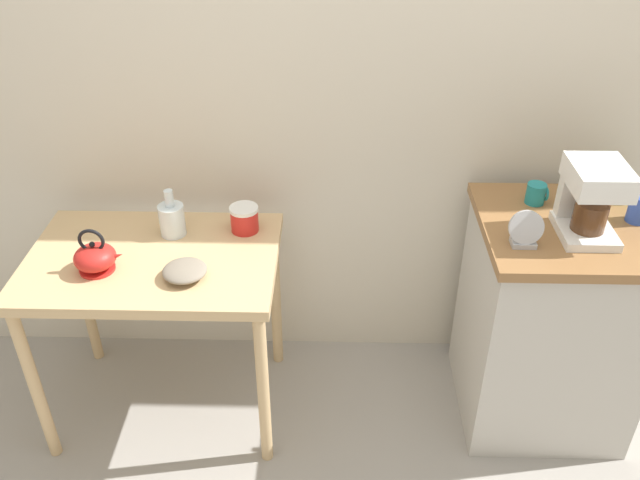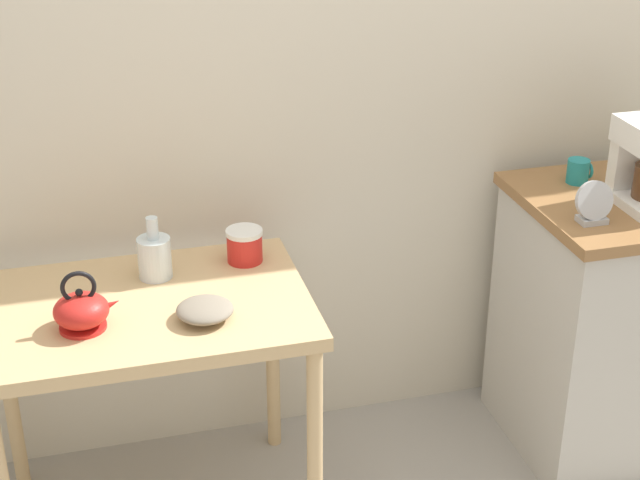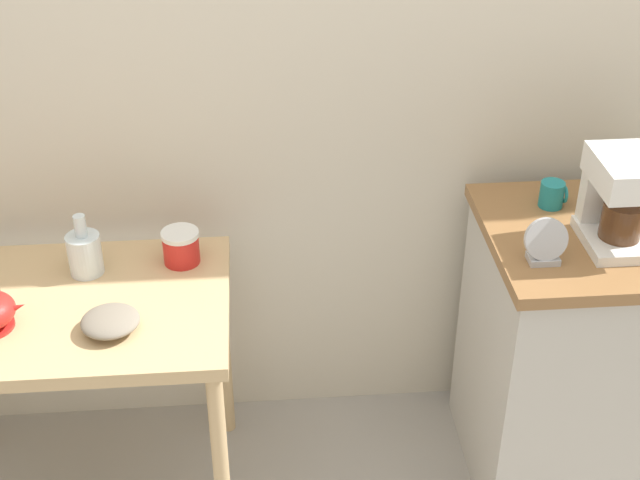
{
  "view_description": "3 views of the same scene",
  "coord_description": "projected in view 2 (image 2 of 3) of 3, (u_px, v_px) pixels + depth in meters",
  "views": [
    {
      "loc": [
        -0.05,
        -1.93,
        2.08
      ],
      "look_at": [
        -0.1,
        -0.03,
        0.85
      ],
      "focal_mm": 36.99,
      "sensor_mm": 36.0,
      "label": 1
    },
    {
      "loc": [
        -0.84,
        -2.36,
        2.06
      ],
      "look_at": [
        -0.21,
        -0.0,
        0.88
      ],
      "focal_mm": 54.81,
      "sensor_mm": 36.0,
      "label": 2
    },
    {
      "loc": [
        -0.17,
        -2.0,
        2.18
      ],
      "look_at": [
        -0.0,
        -0.04,
        0.94
      ],
      "focal_mm": 50.17,
      "sensor_mm": 36.0,
      "label": 3
    }
  ],
  "objects": [
    {
      "name": "bowl_stoneware",
      "position": [
        205.0,
        310.0,
        2.57
      ],
      "size": [
        0.15,
        0.15,
        0.05
      ],
      "color": "gray",
      "rests_on": "wooden_table"
    },
    {
      "name": "wooden_table",
      "position": [
        147.0,
        333.0,
        2.7
      ],
      "size": [
        0.9,
        0.62,
        0.75
      ],
      "color": "tan",
      "rests_on": "ground_plane"
    },
    {
      "name": "glass_carafe_vase",
      "position": [
        155.0,
        256.0,
        2.77
      ],
      "size": [
        0.1,
        0.1,
        0.19
      ],
      "color": "silver",
      "rests_on": "wooden_table"
    },
    {
      "name": "kitchen_counter",
      "position": [
        610.0,
        322.0,
        3.16
      ],
      "size": [
        0.62,
        0.6,
        0.88
      ],
      "color": "#BCB7AD",
      "rests_on": "ground_plane"
    },
    {
      "name": "mug_dark_teal",
      "position": [
        579.0,
        171.0,
        3.06
      ],
      "size": [
        0.08,
        0.07,
        0.08
      ],
      "color": "teal",
      "rests_on": "kitchen_counter"
    },
    {
      "name": "table_clock",
      "position": [
        594.0,
        205.0,
        2.78
      ],
      "size": [
        0.11,
        0.06,
        0.13
      ],
      "color": "#B2B5BA",
      "rests_on": "kitchen_counter"
    },
    {
      "name": "teakettle",
      "position": [
        82.0,
        310.0,
        2.52
      ],
      "size": [
        0.18,
        0.14,
        0.17
      ],
      "color": "red",
      "rests_on": "wooden_table"
    },
    {
      "name": "canister_enamel",
      "position": [
        245.0,
        245.0,
        2.87
      ],
      "size": [
        0.11,
        0.11,
        0.1
      ],
      "color": "red",
      "rests_on": "wooden_table"
    },
    {
      "name": "ground_plane",
      "position": [
        381.0,
        477.0,
        3.15
      ],
      "size": [
        8.0,
        8.0,
        0.0
      ],
      "primitive_type": "plane",
      "color": "gray"
    },
    {
      "name": "back_wall",
      "position": [
        380.0,
        11.0,
        2.95
      ],
      "size": [
        4.4,
        0.1,
        2.8
      ],
      "primitive_type": "cube",
      "color": "beige",
      "rests_on": "ground_plane"
    }
  ]
}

